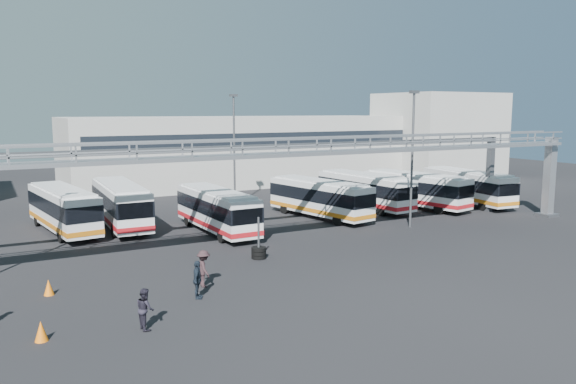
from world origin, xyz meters
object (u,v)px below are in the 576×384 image
tire_stack (259,252)px  bus_3 (120,203)px  pedestrian_c (204,269)px  bus_7 (365,190)px  bus_8 (415,189)px  bus_4 (217,209)px  cone_right (49,287)px  light_pole_mid (412,152)px  pedestrian_b (145,309)px  bus_6 (320,197)px  cone_left (41,331)px  bus_2 (63,208)px  pedestrian_d (197,280)px  bus_9 (467,186)px  light_pole_back (234,144)px

tire_stack → bus_3: bearing=111.7°
pedestrian_c → bus_7: bearing=-53.6°
bus_8 → bus_4: bearing=171.5°
tire_stack → bus_8: bearing=24.7°
cone_right → light_pole_mid: bearing=9.0°
light_pole_mid → pedestrian_b: light_pole_mid is taller
bus_6 → bus_8: (10.11, -0.04, 0.03)m
cone_left → bus_2: bearing=81.0°
bus_8 → tire_stack: size_ratio=4.27×
bus_4 → pedestrian_d: bearing=-116.5°
bus_2 → bus_3: (4.03, -0.18, 0.07)m
bus_2 → tire_stack: 16.36m
light_pole_mid → cone_left: 28.77m
pedestrian_c → pedestrian_d: (-0.88, -1.57, -0.03)m
bus_7 → bus_6: bearing=-170.0°
light_pole_mid → bus_9: (11.68, 5.63, -3.97)m
light_pole_back → bus_6: (3.90, -8.56, -4.00)m
light_pole_back → bus_7: (9.60, -6.96, -3.97)m
light_pole_back → bus_3: (-11.27, -4.59, -3.88)m
pedestrian_d → tire_stack: (5.60, 5.13, -0.48)m
bus_7 → bus_3: bearing=167.8°
light_pole_mid → bus_3: (-19.27, 10.41, -3.88)m
bus_8 → pedestrian_b: size_ratio=6.34×
bus_2 → bus_8: (29.31, -4.18, -0.02)m
bus_4 → pedestrian_c: size_ratio=5.51×
bus_2 → bus_4: 11.12m
pedestrian_c → cone_right: (-6.99, 2.29, -0.55)m
pedestrian_c → tire_stack: tire_stack is taller
cone_left → bus_3: bearing=70.2°
pedestrian_b → pedestrian_d: 4.00m
light_pole_mid → bus_9: size_ratio=0.96×
bus_9 → light_pole_mid: bearing=-149.0°
pedestrian_b → cone_left: (-3.83, 0.68, -0.45)m
light_pole_back → bus_2: (-15.30, -4.41, -3.94)m
bus_4 → bus_7: bearing=8.6°
bus_3 → bus_4: 7.70m
light_pole_back → pedestrian_c: (-10.73, -21.36, -4.79)m
bus_7 → pedestrian_d: bearing=-148.7°
cone_left → cone_right: size_ratio=1.04×
bus_6 → bus_7: bus_7 is taller
bus_6 → cone_right: 24.08m
pedestrian_c → pedestrian_d: 1.79m
bus_4 → bus_9: bearing=-1.0°
bus_9 → pedestrian_d: size_ratio=5.85×
light_pole_back → pedestrian_c: 24.38m
bus_3 → bus_2: bearing=178.8°
bus_2 → cone_left: bearing=-107.1°
light_pole_mid → pedestrian_b: 25.46m
pedestrian_b → bus_3: bearing=-14.1°
bus_2 → bus_8: bus_2 is taller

